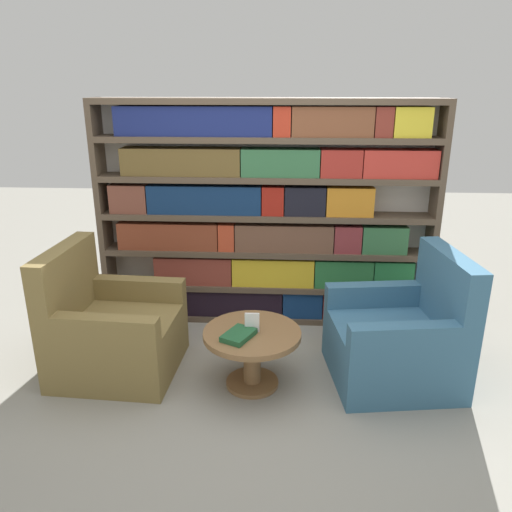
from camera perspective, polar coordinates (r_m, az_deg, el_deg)
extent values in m
plane|color=gray|center=(3.53, 0.19, -16.26)|extent=(14.00, 14.00, 0.00)
cube|color=silver|center=(4.43, 1.21, 5.06)|extent=(2.89, 0.05, 1.94)
cube|color=brown|center=(4.58, -16.93, 4.71)|extent=(0.05, 0.30, 1.94)
cube|color=brown|center=(4.48, 19.61, 4.12)|extent=(0.05, 0.30, 1.94)
cube|color=brown|center=(4.63, 1.07, -6.70)|extent=(2.79, 0.30, 0.05)
cube|color=brown|center=(4.51, 1.09, -3.30)|extent=(2.79, 0.30, 0.05)
cube|color=brown|center=(4.40, 1.12, 0.58)|extent=(2.79, 0.30, 0.05)
cube|color=brown|center=(4.31, 1.15, 4.65)|extent=(2.79, 0.30, 0.05)
cube|color=brown|center=(4.24, 1.18, 8.88)|extent=(2.79, 0.30, 0.05)
cube|color=brown|center=(4.19, 1.21, 13.22)|extent=(2.79, 0.30, 0.05)
cube|color=brown|center=(4.17, 1.24, 17.30)|extent=(2.79, 0.30, 0.05)
cube|color=black|center=(4.59, -5.15, -5.06)|extent=(1.30, 0.20, 0.24)
cube|color=navy|center=(4.55, 5.31, -5.30)|extent=(0.35, 0.20, 0.24)
cube|color=maroon|center=(4.58, 9.99, -5.36)|extent=(0.38, 0.20, 0.24)
cube|color=maroon|center=(4.65, 15.13, -5.38)|extent=(0.44, 0.20, 0.24)
cube|color=brown|center=(4.50, -7.08, -1.46)|extent=(0.68, 0.20, 0.25)
cube|color=gold|center=(4.43, 1.97, -1.66)|extent=(0.72, 0.20, 0.25)
cube|color=#296F39|center=(4.46, 9.90, -1.80)|extent=(0.50, 0.20, 0.25)
cube|color=#23723B|center=(4.53, 15.28, -1.87)|extent=(0.34, 0.20, 0.25)
cube|color=brown|center=(4.44, -9.89, 2.42)|extent=(0.87, 0.20, 0.24)
cube|color=#BC4126|center=(4.36, -3.32, 2.34)|extent=(0.14, 0.20, 0.24)
cube|color=brown|center=(4.33, 3.22, 2.23)|extent=(0.84, 0.20, 0.24)
cube|color=maroon|center=(4.36, 10.36, 2.08)|extent=(0.23, 0.20, 0.24)
cube|color=#346B3F|center=(4.41, 14.37, 1.98)|extent=(0.38, 0.20, 0.24)
cube|color=brown|center=(4.45, -14.19, 6.47)|extent=(0.32, 0.20, 0.24)
cube|color=navy|center=(4.30, -5.86, 6.53)|extent=(0.96, 0.20, 0.24)
cube|color=maroon|center=(4.25, 1.95, 6.46)|extent=(0.18, 0.20, 0.24)
cube|color=black|center=(4.25, 5.60, 6.39)|extent=(0.34, 0.20, 0.24)
cube|color=orange|center=(4.28, 10.61, 6.25)|extent=(0.39, 0.20, 0.24)
cube|color=brown|center=(4.27, -8.51, 10.64)|extent=(0.99, 0.20, 0.23)
cube|color=#326940|center=(4.19, 2.79, 10.65)|extent=(0.64, 0.20, 0.23)
cube|color=#A52B23|center=(4.21, 9.65, 10.46)|extent=(0.33, 0.20, 0.23)
cube|color=red|center=(4.29, 16.04, 10.14)|extent=(0.60, 0.20, 0.23)
cube|color=navy|center=(4.22, -7.12, 15.07)|extent=(1.27, 0.20, 0.23)
cube|color=#B7311D|center=(4.15, 2.99, 15.12)|extent=(0.14, 0.20, 0.23)
cube|color=brown|center=(4.17, 8.68, 14.95)|extent=(0.64, 0.20, 0.23)
cube|color=maroon|center=(4.22, 14.27, 14.65)|extent=(0.14, 0.20, 0.23)
cube|color=gold|center=(4.27, 17.31, 14.43)|extent=(0.29, 0.20, 0.23)
cube|color=olive|center=(3.90, -15.39, -9.61)|extent=(0.89, 0.85, 0.43)
cube|color=olive|center=(3.85, -20.94, -2.82)|extent=(0.18, 0.81, 0.53)
cube|color=olive|center=(3.46, -16.78, -8.00)|extent=(0.72, 0.16, 0.17)
cube|color=olive|center=(4.04, -13.10, -3.68)|extent=(0.72, 0.16, 0.17)
cube|color=#386684|center=(3.80, 15.29, -10.48)|extent=(0.95, 0.91, 0.43)
cube|color=#386684|center=(3.73, 21.10, -3.57)|extent=(0.25, 0.81, 0.53)
cube|color=#386684|center=(3.93, 13.10, -4.32)|extent=(0.72, 0.21, 0.17)
cube|color=#386684|center=(3.35, 16.49, -8.92)|extent=(0.72, 0.21, 0.17)
cylinder|color=brown|center=(3.60, -0.44, -11.88)|extent=(0.12, 0.12, 0.38)
cylinder|color=brown|center=(3.69, -0.44, -14.24)|extent=(0.38, 0.38, 0.03)
cylinder|color=brown|center=(3.49, -0.45, -8.90)|extent=(0.68, 0.68, 0.04)
cube|color=black|center=(3.48, -0.45, -8.53)|extent=(0.06, 0.06, 0.01)
cube|color=white|center=(3.45, -0.46, -7.59)|extent=(0.10, 0.01, 0.14)
cube|color=#1E512D|center=(3.40, -2.00, -9.03)|extent=(0.25, 0.28, 0.04)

